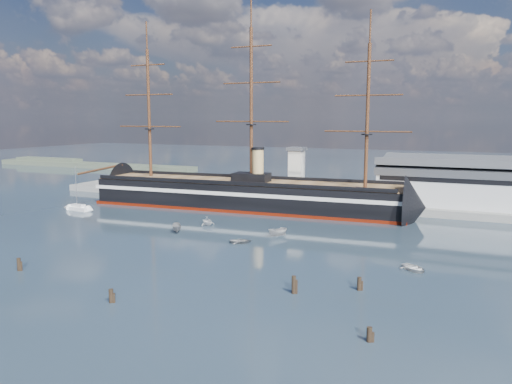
% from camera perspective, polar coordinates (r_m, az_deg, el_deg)
% --- Properties ---
extents(ground, '(600.00, 600.00, 0.00)m').
position_cam_1_polar(ground, '(121.50, -1.84, -3.70)').
color(ground, '#202B32').
rests_on(ground, ground).
extents(quay, '(180.00, 18.00, 2.00)m').
position_cam_1_polar(quay, '(151.18, 7.48, -1.35)').
color(quay, slate).
rests_on(quay, ground).
extents(warehouse, '(63.00, 21.00, 11.60)m').
position_cam_1_polar(warehouse, '(148.42, 26.09, 0.79)').
color(warehouse, '#B7BABC').
rests_on(warehouse, ground).
extents(quay_tower, '(5.00, 5.00, 15.00)m').
position_cam_1_polar(quay_tower, '(149.07, 4.65, 2.35)').
color(quay_tower, silver).
rests_on(quay_tower, ground).
extents(shoreline, '(120.00, 10.00, 4.00)m').
position_cam_1_polar(shoreline, '(278.74, -19.61, 3.03)').
color(shoreline, '#3F4C38').
rests_on(shoreline, ground).
extents(warship, '(113.33, 21.45, 53.94)m').
position_cam_1_polar(warship, '(142.61, -1.90, -0.23)').
color(warship, black).
rests_on(warship, ground).
extents(sailboat, '(7.98, 3.50, 12.34)m').
position_cam_1_polar(sailboat, '(147.72, -19.62, -1.69)').
color(sailboat, white).
rests_on(sailboat, ground).
extents(motorboat_a, '(6.22, 5.22, 2.41)m').
position_cam_1_polar(motorboat_a, '(114.47, -9.01, -4.57)').
color(motorboat_a, gray).
rests_on(motorboat_a, ground).
extents(motorboat_b, '(2.24, 3.02, 1.31)m').
position_cam_1_polar(motorboat_b, '(103.44, -1.75, -5.87)').
color(motorboat_b, gray).
rests_on(motorboat_b, ground).
extents(motorboat_c, '(5.68, 4.81, 2.20)m').
position_cam_1_polar(motorboat_c, '(109.42, 2.49, -5.08)').
color(motorboat_c, gray).
rests_on(motorboat_c, ground).
extents(motorboat_d, '(5.48, 6.98, 2.36)m').
position_cam_1_polar(motorboat_d, '(120.83, -5.59, -3.81)').
color(motorboat_d, silver).
rests_on(motorboat_d, ground).
extents(motorboat_e, '(2.97, 3.12, 1.44)m').
position_cam_1_polar(motorboat_e, '(89.41, 17.61, -8.60)').
color(motorboat_e, silver).
rests_on(motorboat_e, ground).
extents(piling_near_left, '(0.64, 0.64, 2.93)m').
position_cam_1_polar(piling_near_left, '(94.37, -25.42, -8.13)').
color(piling_near_left, black).
rests_on(piling_near_left, ground).
extents(piling_near_mid, '(0.64, 0.64, 2.67)m').
position_cam_1_polar(piling_near_mid, '(74.42, -16.20, -12.03)').
color(piling_near_mid, black).
rests_on(piling_near_mid, ground).
extents(piling_near_right, '(0.64, 0.64, 3.38)m').
position_cam_1_polar(piling_near_right, '(75.21, 4.32, -11.48)').
color(piling_near_right, black).
rests_on(piling_near_right, ground).
extents(piling_far_right, '(0.64, 0.64, 2.74)m').
position_cam_1_polar(piling_far_right, '(77.87, 11.68, -10.94)').
color(piling_far_right, black).
rests_on(piling_far_right, ground).
extents(piling_extra, '(0.64, 0.64, 2.47)m').
position_cam_1_polar(piling_extra, '(61.64, 12.80, -16.34)').
color(piling_extra, black).
rests_on(piling_extra, ground).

